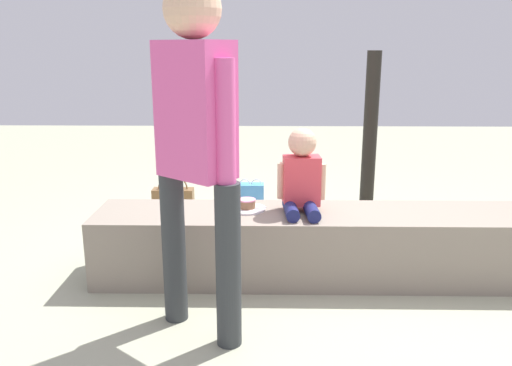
% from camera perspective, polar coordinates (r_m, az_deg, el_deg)
% --- Properties ---
extents(ground_plane, '(12.00, 12.00, 0.00)m').
position_cam_1_polar(ground_plane, '(3.14, 6.98, -10.22)').
color(ground_plane, '#9D9F86').
extents(concrete_ledge, '(2.62, 0.49, 0.40)m').
position_cam_1_polar(concrete_ledge, '(3.06, 7.10, -6.81)').
color(concrete_ledge, gray).
rests_on(concrete_ledge, ground_plane).
extents(child_seated, '(0.28, 0.32, 0.48)m').
position_cam_1_polar(child_seated, '(2.94, 5.08, 0.82)').
color(child_seated, navy).
rests_on(child_seated, concrete_ledge).
extents(adult_standing, '(0.40, 0.36, 1.60)m').
position_cam_1_polar(adult_standing, '(2.27, -6.67, 5.55)').
color(adult_standing, '#2E3134').
rests_on(adult_standing, ground_plane).
extents(cake_plate, '(0.22, 0.22, 0.07)m').
position_cam_1_polar(cake_plate, '(3.01, -1.00, -2.59)').
color(cake_plate, white).
rests_on(cake_plate, concrete_ledge).
extents(gift_bag, '(0.20, 0.11, 0.35)m').
position_cam_1_polar(gift_bag, '(3.97, -0.59, -2.24)').
color(gift_bag, '#4C99E0').
rests_on(gift_bag, ground_plane).
extents(railing_post, '(0.36, 0.36, 1.30)m').
position_cam_1_polar(railing_post, '(4.13, 12.42, 3.07)').
color(railing_post, black).
rests_on(railing_post, ground_plane).
extents(water_bottle_near_gift, '(0.08, 0.08, 0.23)m').
position_cam_1_polar(water_bottle_near_gift, '(4.32, 3.74, -1.58)').
color(water_bottle_near_gift, silver).
rests_on(water_bottle_near_gift, ground_plane).
extents(water_bottle_far_side, '(0.07, 0.07, 0.19)m').
position_cam_1_polar(water_bottle_far_side, '(4.17, -2.93, -2.44)').
color(water_bottle_far_side, silver).
rests_on(water_bottle_far_side, ground_plane).
extents(cake_box_white, '(0.30, 0.30, 0.15)m').
position_cam_1_polar(cake_box_white, '(3.57, 6.47, -5.77)').
color(cake_box_white, white).
rests_on(cake_box_white, ground_plane).
extents(handbag_black_leather, '(0.29, 0.10, 0.30)m').
position_cam_1_polar(handbag_black_leather, '(3.54, -10.35, -5.63)').
color(handbag_black_leather, black).
rests_on(handbag_black_leather, ground_plane).
extents(handbag_brown_canvas, '(0.33, 0.12, 0.33)m').
position_cam_1_polar(handbag_brown_canvas, '(4.26, -9.16, -1.88)').
color(handbag_brown_canvas, brown).
rests_on(handbag_brown_canvas, ground_plane).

